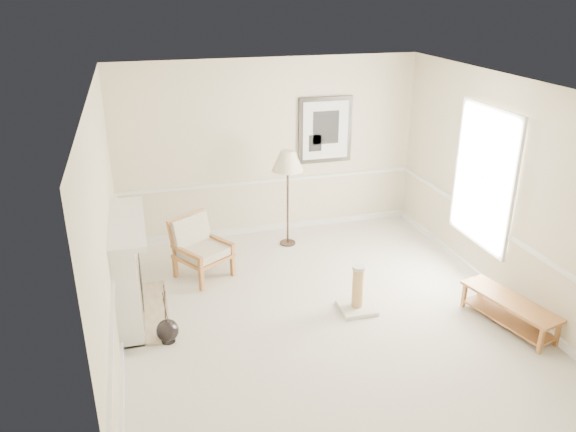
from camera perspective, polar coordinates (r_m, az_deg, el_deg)
The scene contains 8 objects.
ground at distance 7.39m, azimuth 3.31°, elevation -9.74°, with size 5.50×5.50×0.00m, color silver.
room at distance 6.70m, azimuth 4.58°, elevation 4.41°, with size 5.04×5.54×2.92m.
fireplace at distance 7.30m, azimuth -15.96°, elevation -5.30°, with size 0.64×1.64×1.31m.
floor_vase at distance 6.92m, azimuth -12.14°, elevation -11.35°, with size 0.27×0.27×0.78m.
armchair at distance 8.16m, azimuth -9.10°, elevation -2.89°, with size 0.94×0.95×0.88m.
floor_lamp at distance 8.70m, azimuth -0.03°, elevation 5.37°, with size 0.52×0.52×1.57m.
bench at distance 7.52m, azimuth 21.55°, elevation -8.68°, with size 0.69×1.34×0.37m.
scratching_post at distance 7.38m, azimuth 7.05°, elevation -8.10°, with size 0.45×0.45×0.64m.
Camera 1 is at (-2.06, -5.90, 3.94)m, focal length 35.00 mm.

